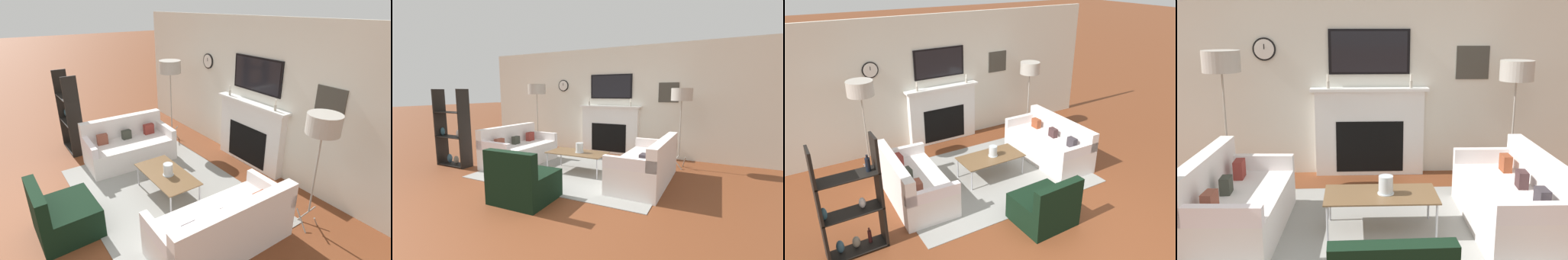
% 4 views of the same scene
% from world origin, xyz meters
% --- Properties ---
extents(ground_plane, '(60.00, 60.00, 0.00)m').
position_xyz_m(ground_plane, '(0.00, 0.00, 0.00)').
color(ground_plane, brown).
extents(fireplace_wall, '(7.59, 0.28, 2.70)m').
position_xyz_m(fireplace_wall, '(0.00, 4.30, 1.23)').
color(fireplace_wall, silver).
rests_on(fireplace_wall, ground_plane).
extents(area_rug, '(3.47, 2.47, 0.01)m').
position_xyz_m(area_rug, '(0.00, 2.35, 0.01)').
color(area_rug, gray).
rests_on(area_rug, ground_plane).
extents(couch_left, '(0.91, 1.65, 0.83)m').
position_xyz_m(couch_left, '(-1.43, 2.36, 0.29)').
color(couch_left, white).
rests_on(couch_left, ground_plane).
extents(couch_right, '(0.84, 1.82, 0.80)m').
position_xyz_m(couch_right, '(1.43, 2.35, 0.29)').
color(couch_right, white).
rests_on(couch_right, ground_plane).
extents(armchair, '(0.83, 0.77, 0.79)m').
position_xyz_m(armchair, '(0.01, 0.78, 0.27)').
color(armchair, black).
rests_on(armchair, ground_plane).
extents(coffee_table, '(1.15, 0.59, 0.41)m').
position_xyz_m(coffee_table, '(0.05, 2.35, 0.38)').
color(coffee_table, brown).
rests_on(coffee_table, ground_plane).
extents(hurricane_candle, '(0.17, 0.17, 0.19)m').
position_xyz_m(hurricane_candle, '(0.10, 2.35, 0.49)').
color(hurricane_candle, silver).
rests_on(hurricane_candle, coffee_table).
extents(floor_lamp_left, '(0.46, 0.46, 1.80)m').
position_xyz_m(floor_lamp_left, '(-1.81, 3.56, 1.64)').
color(floor_lamp_left, '#9E998E').
rests_on(floor_lamp_left, ground_plane).
extents(floor_lamp_right, '(0.42, 0.42, 1.67)m').
position_xyz_m(floor_lamp_right, '(1.81, 3.56, 1.51)').
color(floor_lamp_right, '#9E998E').
rests_on(floor_lamp_right, ground_plane).
extents(shelf_unit, '(0.80, 0.28, 1.64)m').
position_xyz_m(shelf_unit, '(-2.57, 1.60, 0.72)').
color(shelf_unit, black).
rests_on(shelf_unit, ground_plane).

